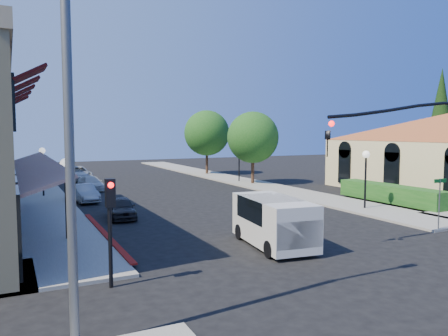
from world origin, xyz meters
name	(u,v)px	position (x,y,z in m)	size (l,w,h in m)	color
ground	(349,265)	(0.00, 0.00, 0.00)	(120.00, 120.00, 0.00)	black
sidewalk_left	(36,189)	(-8.75, 27.00, 0.06)	(3.50, 50.00, 0.12)	gray
sidewalk_right	(227,178)	(8.75, 27.00, 0.06)	(3.50, 50.00, 0.12)	gray
curb_red_strip	(105,237)	(-6.90, 8.00, 0.00)	(0.25, 10.00, 0.06)	maroon
hedge	(390,203)	(11.70, 9.00, 0.00)	(1.40, 8.00, 1.10)	#185016
conifer_far	(441,115)	(28.00, 18.00, 6.36)	(3.20, 3.20, 11.00)	black
street_tree_a	(253,137)	(8.80, 22.00, 4.19)	(4.56, 4.56, 6.48)	black
street_tree_b	(207,133)	(8.80, 32.00, 4.54)	(4.94, 4.94, 7.02)	black
signal_mast_arm	(431,146)	(5.86, 1.50, 4.09)	(8.01, 0.39, 6.00)	black
secondary_signal	(110,212)	(-8.00, 1.41, 2.32)	(0.28, 0.42, 3.32)	black
cobra_streetlight	(86,105)	(-9.15, -2.00, 5.27)	(3.60, 0.25, 9.31)	#595B5E
street_name_sign	(440,196)	(7.50, 2.20, 1.70)	(0.80, 0.06, 2.50)	#595B5E
lamppost_left_near	(66,178)	(-8.50, 8.00, 2.74)	(0.44, 0.44, 3.57)	black
lamppost_left_far	(42,159)	(-8.50, 22.00, 2.74)	(0.44, 0.44, 3.57)	black
lamppost_right_near	(366,165)	(8.50, 8.00, 2.74)	(0.44, 0.44, 3.57)	black
lamppost_right_far	(239,153)	(8.50, 24.00, 2.74)	(0.44, 0.44, 3.57)	black
white_van	(274,219)	(-1.01, 3.31, 1.14)	(2.45, 4.66, 1.98)	silver
parked_car_a	(121,208)	(-5.24, 11.97, 0.57)	(1.35, 3.35, 1.14)	black
parked_car_b	(84,193)	(-6.20, 18.56, 0.59)	(1.25, 3.59, 1.18)	gray
parked_car_c	(91,183)	(-4.80, 24.39, 0.55)	(1.54, 3.80, 1.10)	beige
parked_car_d	(77,174)	(-4.80, 32.00, 0.69)	(2.28, 4.95, 1.38)	#B6BABC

